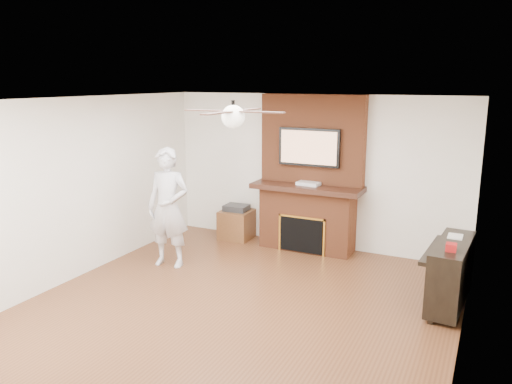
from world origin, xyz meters
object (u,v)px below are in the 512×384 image
at_px(person, 168,208).
at_px(side_table, 237,223).
at_px(fireplace, 309,189).
at_px(piano, 450,272).

xyz_separation_m(person, side_table, (0.29, 1.58, -0.61)).
xyz_separation_m(fireplace, piano, (2.30, -1.31, -0.56)).
relative_size(fireplace, side_table, 4.16).
relative_size(fireplace, piano, 1.96).
bearing_deg(side_table, piano, -21.55).
xyz_separation_m(fireplace, side_table, (-1.30, -0.07, -0.72)).
bearing_deg(piano, side_table, 165.07).
bearing_deg(piano, person, -170.98).
bearing_deg(side_table, person, -102.99).
height_order(side_table, piano, piano).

